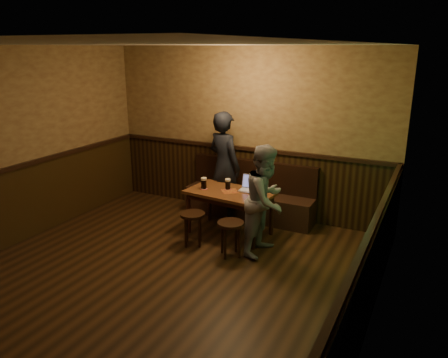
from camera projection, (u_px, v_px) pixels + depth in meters
room at (149, 190)px, 5.01m from camera, size 5.04×6.04×2.84m
bench at (250, 199)px, 7.35m from camera, size 2.20×0.50×0.95m
pub_table at (230, 197)px, 6.61m from camera, size 1.34×0.84×0.69m
stool_left at (193, 219)px, 6.29m from camera, size 0.46×0.46×0.49m
stool_right at (231, 229)px, 5.95m from camera, size 0.41×0.41×0.50m
pint_left at (204, 183)px, 6.68m from camera, size 0.11×0.11×0.18m
pint_mid at (228, 184)px, 6.65m from camera, size 0.11×0.11×0.17m
pint_right at (256, 191)px, 6.35m from camera, size 0.10×0.10×0.15m
laptop at (251, 187)px, 6.61m from camera, size 0.34×0.28×0.23m
menu at (256, 201)px, 6.17m from camera, size 0.27×0.25×0.00m
person_suit at (224, 166)px, 7.13m from camera, size 0.77×0.64×1.80m
person_grey at (266, 200)px, 5.96m from camera, size 0.65×0.80×1.54m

